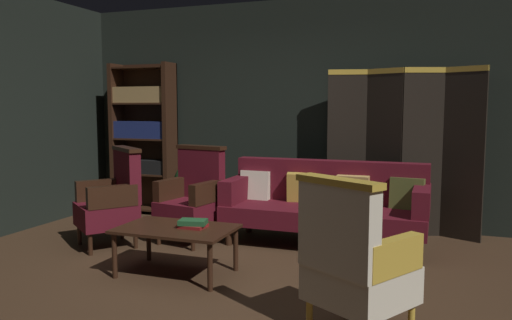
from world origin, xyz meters
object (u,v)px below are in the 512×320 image
Objects in this scene: bookshelf at (144,135)px; potted_plant at (194,188)px; velvet_couch at (325,202)px; armchair_wing_left at (192,197)px; folding_screen at (402,149)px; armchair_gilt_accent at (354,262)px; book_red_leather at (193,226)px; coffee_table at (176,233)px; book_green_cloth at (193,222)px; armchair_wing_right at (112,200)px.

potted_plant is (1.00, -0.45, -0.62)m from bookshelf.
velvet_couch is 1.44m from armchair_wing_left.
folding_screen is 2.53m from potted_plant.
armchair_wing_left is at bearing -40.74° from bookshelf.
armchair_gilt_accent is 1.29× the size of potted_plant.
book_red_leather is (-0.87, -1.39, -0.02)m from velvet_couch.
armchair_wing_left is 1.29× the size of potted_plant.
bookshelf is 2.87m from velvet_couch.
potted_plant is at bearing 115.40° from armchair_wing_left.
armchair_gilt_accent is 2.65m from armchair_wing_left.
potted_plant reaches higher than coffee_table.
book_green_cloth is (1.83, -2.12, -0.62)m from bookshelf.
coffee_table is at bearing -28.40° from armchair_wing_right.
bookshelf is 4.43m from armchair_gilt_accent.
potted_plant is (-2.35, 2.40, -0.02)m from armchair_gilt_accent.
coffee_table is 0.96× the size of armchair_wing_right.
bookshelf is at bearing 139.26° from armchair_wing_left.
armchair_gilt_accent is (-0.09, -2.82, -0.50)m from folding_screen.
armchair_gilt_accent and armchair_wing_right have the same top height.
folding_screen is at bearing 52.60° from book_green_cloth.
armchair_gilt_accent is at bearing -40.48° from bookshelf.
velvet_couch is (-0.73, -0.71, -0.53)m from folding_screen.
bookshelf is 1.97× the size of armchair_wing_right.
potted_plant is (-2.44, -0.42, -0.52)m from folding_screen.
velvet_couch is 1.73m from potted_plant.
armchair_wing_right is (-2.73, 1.27, 0.00)m from armchair_gilt_accent.
bookshelf is at bearing 127.94° from coffee_table.
book_green_cloth is at bearing -23.81° from armchair_wing_right.
armchair_wing_right is (-2.82, -1.55, -0.50)m from folding_screen.
book_green_cloth is (-1.51, 0.73, -0.02)m from armchair_gilt_accent.
coffee_table is (-1.01, -1.43, -0.08)m from velvet_couch.
velvet_couch reaches higher than coffee_table.
coffee_table is 1.23m from armchair_wing_right.
coffee_table is 4.46× the size of book_red_leather.
bookshelf is 1.84m from armchair_wing_left.
velvet_couch is 9.04× the size of book_green_cloth.
folding_screen is at bearing 50.85° from coffee_table.
folding_screen is 1.90× the size of coffee_table.
armchair_wing_left is at bearing 117.37° from book_green_cloth.
armchair_gilt_accent is at bearing -25.78° from book_red_leather.
velvet_couch is 2.21m from armchair_gilt_accent.
book_red_leather is (0.51, -0.98, -0.06)m from armchair_wing_left.
potted_plant is (0.39, 1.13, -0.02)m from armchair_wing_right.
book_red_leather is 0.96× the size of book_green_cloth.
coffee_table is 0.16m from book_red_leather.
potted_plant is 1.87m from book_green_cloth.
book_red_leather is (1.83, -2.12, -0.65)m from bookshelf.
velvet_couch is at bearing 54.80° from coffee_table.
folding_screen is at bearing 9.81° from potted_plant.
folding_screen is 2.68m from book_green_cloth.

